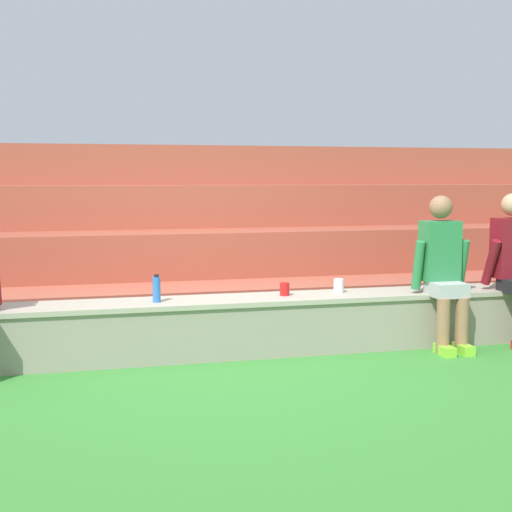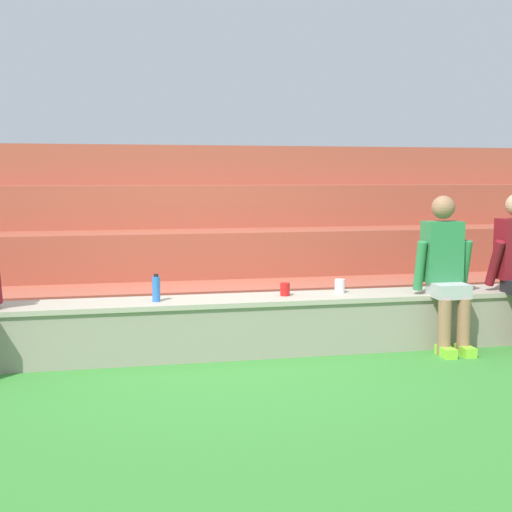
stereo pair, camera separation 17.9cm
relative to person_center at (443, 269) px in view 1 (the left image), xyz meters
name	(u,v)px [view 1 (the left image)]	position (x,y,z in m)	size (l,w,h in m)	color
ground_plane	(219,362)	(-1.95, 0.00, -0.69)	(80.00, 80.00, 0.00)	#388433
stone_seating_wall	(214,325)	(-1.95, 0.22, -0.44)	(9.83, 0.49, 0.47)	gray
brick_bleachers	(179,247)	(-1.95, 2.39, 0.00)	(13.66, 2.75, 1.84)	#A7503C
person_center	(443,269)	(0.00, 0.00, 0.00)	(0.49, 0.50, 1.31)	#996B4C
water_bottle_center_gap	(157,289)	(-2.42, 0.19, -0.11)	(0.06, 0.06, 0.22)	blue
plastic_cup_left_end	(339,286)	(-0.84, 0.28, -0.16)	(0.09, 0.09, 0.12)	white
plastic_cup_middle	(285,289)	(-1.34, 0.24, -0.16)	(0.08, 0.08, 0.11)	red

